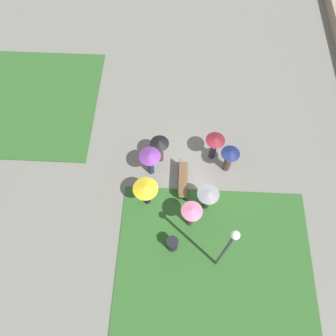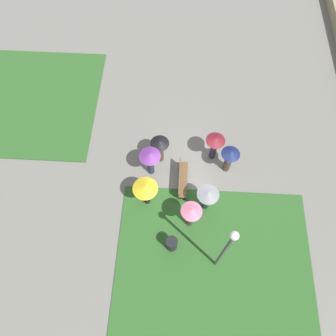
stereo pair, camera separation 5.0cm
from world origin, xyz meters
name	(u,v)px [view 1 (the left image)]	position (x,y,z in m)	size (l,w,h in m)	color
ground_plane	(189,178)	(0.00, 0.00, 0.00)	(90.00, 90.00, 0.00)	slate
lawn_patch_near	(215,290)	(-5.34, -1.23, 0.03)	(9.37, 8.80, 0.06)	#2D5B26
lawn_patch_far	(27,101)	(4.40, 9.43, 0.03)	(7.62, 8.06, 0.06)	#2D5B26
park_bench	(182,179)	(-0.29, 0.38, 0.48)	(1.94, 0.43, 0.90)	brown
lamp_post	(227,247)	(-4.21, -1.30, 3.16)	(0.32, 0.32, 5.00)	#474C51
trash_bin	(172,244)	(-3.55, 0.70, 0.49)	(0.54, 0.54, 0.97)	#232326
crowd_person_grey	(208,196)	(-1.49, -0.82, 1.32)	(1.01, 1.01, 1.81)	#1E3328
crowd_person_maroon	(214,144)	(1.33, -1.18, 1.23)	(0.95, 0.95, 1.79)	#2D2333
crowd_person_yellow	(146,190)	(-1.39, 2.01, 1.50)	(1.15, 1.15, 1.90)	black
crowd_person_purple	(150,159)	(0.27, 1.93, 1.38)	(1.05, 1.05, 1.87)	#282D47
crowd_person_navy	(229,157)	(0.66, -1.89, 1.22)	(0.91, 0.91, 1.81)	#47382D
crowd_person_pink	(191,214)	(-2.39, -0.08, 1.40)	(0.94, 0.94, 1.97)	#47382D
crowd_person_black	(160,147)	(1.04, 1.52, 1.22)	(0.93, 0.93, 1.80)	#47382D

